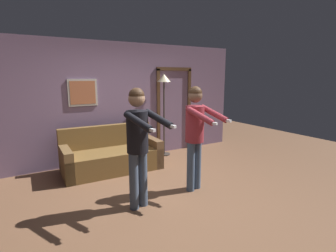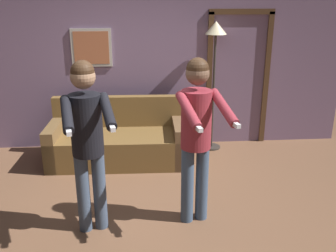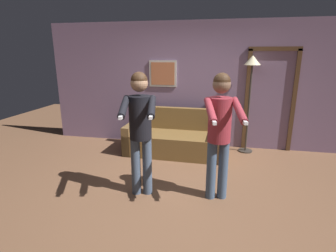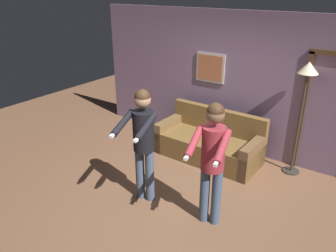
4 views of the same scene
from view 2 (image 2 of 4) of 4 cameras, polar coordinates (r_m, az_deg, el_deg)
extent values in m
plane|color=brown|center=(4.08, -4.19, -14.35)|extent=(12.00, 12.00, 0.00)
cube|color=slate|center=(5.73, -4.65, 9.55)|extent=(6.40, 0.06, 2.60)
cube|color=#B7B2A8|center=(5.69, -11.58, 11.61)|extent=(0.59, 0.02, 0.55)
cube|color=#AA5E3B|center=(5.68, -11.60, 11.59)|extent=(0.51, 0.01, 0.47)
cube|color=#4C331E|center=(5.83, 6.28, 6.86)|extent=(0.08, 0.04, 2.04)
cube|color=#4C331E|center=(6.06, 14.74, 6.81)|extent=(0.08, 0.04, 2.04)
cube|color=#4C331E|center=(5.80, 11.22, 16.74)|extent=(0.98, 0.04, 0.08)
cube|color=brown|center=(5.39, -7.65, -3.26)|extent=(1.92, 0.90, 0.42)
cube|color=brown|center=(5.58, -7.57, 2.27)|extent=(1.90, 0.19, 0.45)
cube|color=brown|center=(5.50, -16.75, -2.55)|extent=(0.18, 0.85, 0.58)
cube|color=brown|center=(5.36, 1.63, -2.32)|extent=(0.18, 0.85, 0.58)
cylinder|color=#332D28|center=(5.93, 6.58, -3.16)|extent=(0.28, 0.28, 0.02)
cylinder|color=#332D28|center=(5.66, 6.91, 5.03)|extent=(0.04, 0.04, 1.72)
cone|color=#F9EAB7|center=(5.50, 7.32, 14.64)|extent=(0.31, 0.31, 0.18)
cylinder|color=#3F4E64|center=(3.84, -12.78, -9.95)|extent=(0.13, 0.13, 0.83)
cylinder|color=#3F4E64|center=(3.85, -10.38, -9.70)|extent=(0.13, 0.13, 0.83)
cylinder|color=black|center=(3.56, -12.32, 0.16)|extent=(0.30, 0.30, 0.58)
sphere|color=#9E7556|center=(3.44, -12.86, 7.36)|extent=(0.23, 0.23, 0.23)
sphere|color=#382314|center=(3.43, -12.91, 8.01)|extent=(0.22, 0.22, 0.22)
cylinder|color=black|center=(3.26, -15.17, 1.76)|extent=(0.20, 0.53, 0.22)
cube|color=white|center=(3.04, -14.89, -0.79)|extent=(0.07, 0.16, 0.04)
cylinder|color=black|center=(3.28, -9.24, 2.31)|extent=(0.20, 0.53, 0.22)
cube|color=white|center=(3.06, -8.54, -0.19)|extent=(0.07, 0.16, 0.04)
cylinder|color=#3E526D|center=(3.90, 2.96, -8.99)|extent=(0.13, 0.13, 0.82)
cylinder|color=#3E526D|center=(3.95, 5.18, -8.66)|extent=(0.13, 0.13, 0.82)
cylinder|color=maroon|center=(3.65, 4.33, 0.99)|extent=(0.30, 0.30, 0.58)
sphere|color=brown|center=(3.53, 4.52, 8.02)|extent=(0.23, 0.23, 0.23)
sphere|color=#382314|center=(3.52, 4.53, 8.65)|extent=(0.22, 0.22, 0.22)
cylinder|color=maroon|center=(3.32, 3.12, 2.42)|extent=(0.19, 0.52, 0.25)
cube|color=white|center=(3.13, 4.56, -0.27)|extent=(0.07, 0.16, 0.04)
cylinder|color=maroon|center=(3.44, 8.48, 2.85)|extent=(0.19, 0.52, 0.25)
cube|color=white|center=(3.26, 10.17, 0.29)|extent=(0.07, 0.16, 0.04)
camera|label=1|loc=(1.98, -88.01, -10.82)|focal=28.00mm
camera|label=3|loc=(0.62, 67.57, -24.93)|focal=28.00mm
camera|label=4|loc=(2.28, 89.05, 20.69)|focal=35.00mm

